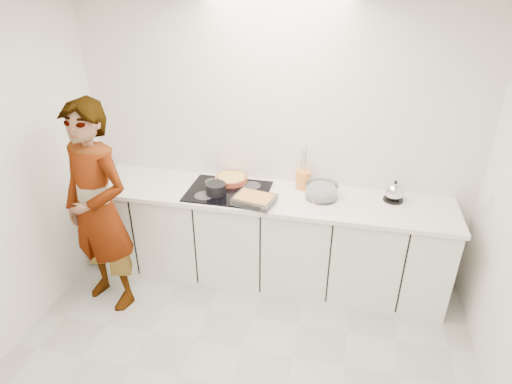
% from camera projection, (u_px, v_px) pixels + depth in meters
% --- Properties ---
extents(wall_back, '(3.60, 0.00, 2.60)m').
position_uv_depth(wall_back, '(275.00, 141.00, 3.88)').
color(wall_back, white).
rests_on(wall_back, ground).
extents(base_cabinets, '(3.20, 0.58, 0.87)m').
position_uv_depth(base_cabinets, '(267.00, 240.00, 4.00)').
color(base_cabinets, white).
rests_on(base_cabinets, floor).
extents(countertop, '(3.24, 0.64, 0.04)m').
position_uv_depth(countertop, '(267.00, 197.00, 3.79)').
color(countertop, white).
rests_on(countertop, base_cabinets).
extents(hob, '(0.72, 0.54, 0.01)m').
position_uv_depth(hob, '(228.00, 191.00, 3.83)').
color(hob, black).
rests_on(hob, countertop).
extents(tart_dish, '(0.40, 0.40, 0.05)m').
position_uv_depth(tart_dish, '(231.00, 179.00, 3.98)').
color(tart_dish, '#AA472D').
rests_on(tart_dish, hob).
extents(saucepan, '(0.19, 0.19, 0.17)m').
position_uv_depth(saucepan, '(216.00, 189.00, 3.75)').
color(saucepan, black).
rests_on(saucepan, hob).
extents(baking_dish, '(0.38, 0.31, 0.06)m').
position_uv_depth(baking_dish, '(254.00, 199.00, 3.61)').
color(baking_dish, silver).
rests_on(baking_dish, hob).
extents(mixing_bowl, '(0.34, 0.34, 0.13)m').
position_uv_depth(mixing_bowl, '(322.00, 192.00, 3.71)').
color(mixing_bowl, silver).
rests_on(mixing_bowl, countertop).
extents(tea_towel, '(0.28, 0.26, 0.04)m').
position_uv_depth(tea_towel, '(321.00, 196.00, 3.72)').
color(tea_towel, white).
rests_on(tea_towel, countertop).
extents(kettle, '(0.21, 0.21, 0.19)m').
position_uv_depth(kettle, '(394.00, 192.00, 3.65)').
color(kettle, black).
rests_on(kettle, countertop).
extents(utensil_crock, '(0.18, 0.18, 0.17)m').
position_uv_depth(utensil_crock, '(303.00, 179.00, 3.87)').
color(utensil_crock, orange).
rests_on(utensil_crock, countertop).
extents(cook, '(0.78, 0.63, 1.85)m').
position_uv_depth(cook, '(98.00, 210.00, 3.51)').
color(cook, white).
rests_on(cook, floor).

